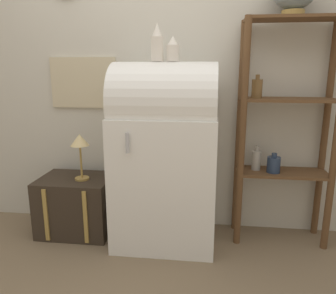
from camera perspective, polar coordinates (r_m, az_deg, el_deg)
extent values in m
plane|color=#7A664C|center=(2.48, -1.30, -18.49)|extent=(12.00, 12.00, 0.00)
cube|color=beige|center=(2.67, 0.40, 14.34)|extent=(7.00, 0.05, 2.70)
cube|color=#C6B793|center=(2.81, -14.50, 10.79)|extent=(0.54, 0.02, 0.40)
cube|color=white|center=(2.49, -0.49, -5.69)|extent=(0.75, 0.59, 0.98)
cylinder|color=white|center=(2.36, -0.52, 7.87)|extent=(0.73, 0.56, 0.56)
cylinder|color=#B7B7BC|center=(2.14, -7.11, 0.70)|extent=(0.02, 0.02, 0.14)
cube|color=#33281E|center=(2.81, -15.58, -9.64)|extent=(0.57, 0.43, 0.46)
cube|color=#AD8942|center=(2.69, -20.51, -11.07)|extent=(0.03, 0.01, 0.41)
cube|color=#AD8942|center=(2.57, -14.18, -11.82)|extent=(0.03, 0.01, 0.41)
cylinder|color=brown|center=(2.40, 12.77, 1.54)|extent=(0.05, 0.05, 1.65)
cylinder|color=brown|center=(2.55, 27.29, 1.03)|extent=(0.05, 0.05, 1.65)
cylinder|color=brown|center=(2.64, 12.29, 2.62)|extent=(0.05, 0.05, 1.65)
cylinder|color=brown|center=(2.77, 25.64, 2.10)|extent=(0.05, 0.05, 1.65)
cube|color=brown|center=(2.64, 19.17, -4.23)|extent=(0.67, 0.27, 0.02)
cube|color=brown|center=(2.53, 20.14, 7.75)|extent=(0.67, 0.27, 0.02)
cube|color=brown|center=(2.55, 21.21, 20.17)|extent=(0.67, 0.27, 0.02)
cylinder|color=#9E998E|center=(2.60, 15.12, -2.24)|extent=(0.07, 0.07, 0.15)
cylinder|color=#9E998E|center=(2.58, 15.25, -0.23)|extent=(0.03, 0.03, 0.04)
cylinder|color=#23334C|center=(2.58, 17.91, -2.95)|extent=(0.10, 0.10, 0.12)
cylinder|color=#23334C|center=(2.56, 18.03, -1.36)|extent=(0.04, 0.04, 0.03)
cylinder|color=brown|center=(2.47, 15.23, 9.76)|extent=(0.08, 0.08, 0.13)
cylinder|color=brown|center=(2.47, 15.35, 11.69)|extent=(0.03, 0.03, 0.03)
cylinder|color=#AD8942|center=(2.54, 20.93, 20.90)|extent=(0.15, 0.15, 0.04)
cylinder|color=silver|center=(2.37, -1.88, 16.65)|extent=(0.09, 0.09, 0.17)
cone|color=silver|center=(2.38, -1.90, 19.75)|extent=(0.07, 0.07, 0.09)
cylinder|color=silver|center=(2.36, 0.86, 15.99)|extent=(0.09, 0.09, 0.11)
cone|color=silver|center=(2.36, 0.87, 18.07)|extent=(0.07, 0.07, 0.06)
cylinder|color=#AD8942|center=(2.68, -14.73, -5.31)|extent=(0.11, 0.11, 0.02)
cylinder|color=#AD8942|center=(2.64, -14.91, -2.49)|extent=(0.02, 0.02, 0.26)
cone|color=#DBC184|center=(2.59, -15.14, 1.21)|extent=(0.14, 0.14, 0.09)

